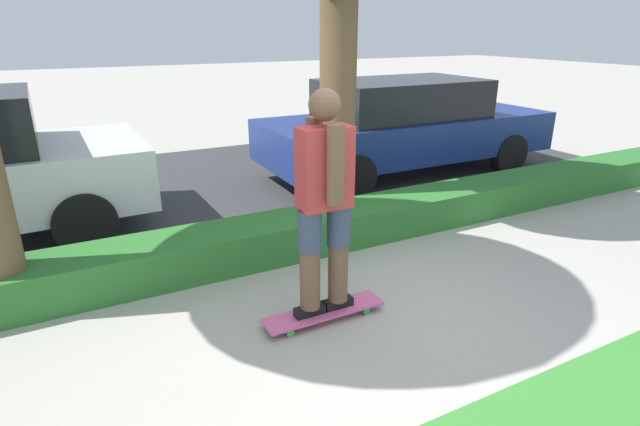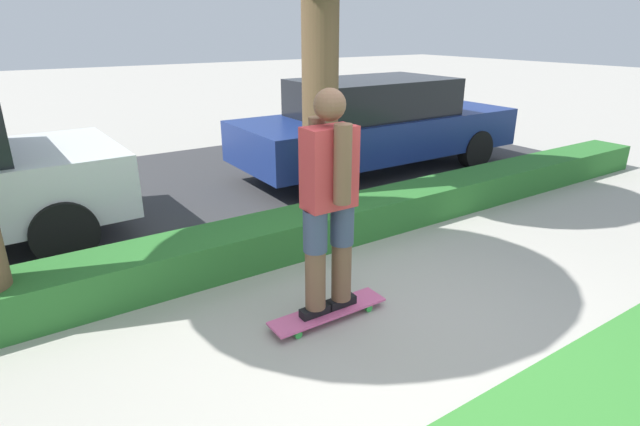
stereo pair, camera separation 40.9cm
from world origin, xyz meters
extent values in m
plane|color=#ADA89E|center=(0.00, 0.00, 0.00)|extent=(60.00, 60.00, 0.00)
cube|color=#38383A|center=(0.00, 4.20, 0.00)|extent=(13.05, 5.00, 0.01)
cube|color=#2D702D|center=(0.00, 1.60, 0.20)|extent=(13.05, 0.60, 0.39)
cube|color=#DB5B93|center=(-0.20, 0.29, 0.07)|extent=(1.01, 0.24, 0.02)
cylinder|color=green|center=(0.14, 0.20, 0.03)|extent=(0.06, 0.04, 0.06)
cylinder|color=green|center=(0.14, 0.38, 0.03)|extent=(0.06, 0.04, 0.06)
cylinder|color=green|center=(-0.55, 0.20, 0.03)|extent=(0.06, 0.04, 0.06)
cylinder|color=green|center=(-0.55, 0.38, 0.03)|extent=(0.06, 0.04, 0.06)
cube|color=black|center=(-0.33, 0.29, 0.12)|extent=(0.26, 0.09, 0.07)
cylinder|color=brown|center=(-0.33, 0.29, 0.56)|extent=(0.16, 0.16, 0.82)
cylinder|color=#3D4766|center=(-0.33, 0.29, 0.81)|extent=(0.18, 0.18, 0.33)
cube|color=black|center=(-0.08, 0.29, 0.12)|extent=(0.26, 0.09, 0.07)
cylinder|color=brown|center=(-0.08, 0.29, 0.56)|extent=(0.16, 0.16, 0.82)
cylinder|color=#3D4766|center=(-0.08, 0.29, 0.81)|extent=(0.18, 0.18, 0.33)
cube|color=#C6383D|center=(-0.20, 0.29, 1.27)|extent=(0.39, 0.21, 0.61)
cylinder|color=brown|center=(-0.20, 0.13, 1.33)|extent=(0.13, 0.13, 0.57)
cylinder|color=brown|center=(-0.20, 0.46, 1.33)|extent=(0.13, 0.13, 0.57)
sphere|color=brown|center=(-0.20, 0.29, 1.73)|extent=(0.23, 0.23, 0.23)
cylinder|color=brown|center=(0.95, 2.14, 1.70)|extent=(0.41, 0.41, 3.39)
cylinder|color=black|center=(-1.79, 2.62, 0.32)|extent=(0.65, 0.22, 0.65)
cylinder|color=black|center=(-1.79, 4.33, 0.32)|extent=(0.65, 0.22, 0.65)
cube|color=navy|center=(3.00, 3.54, 0.62)|extent=(4.70, 1.73, 0.60)
cube|color=black|center=(2.86, 3.54, 1.20)|extent=(2.45, 1.51, 0.56)
cylinder|color=black|center=(4.46, 2.76, 0.32)|extent=(0.64, 0.20, 0.64)
cylinder|color=black|center=(4.46, 4.32, 0.32)|extent=(0.64, 0.20, 0.64)
cylinder|color=black|center=(1.55, 2.76, 0.32)|extent=(0.64, 0.20, 0.64)
cylinder|color=black|center=(1.55, 4.32, 0.32)|extent=(0.64, 0.20, 0.64)
camera|label=1|loc=(-1.85, -2.80, 2.24)|focal=28.00mm
camera|label=2|loc=(-2.20, -2.59, 2.24)|focal=28.00mm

